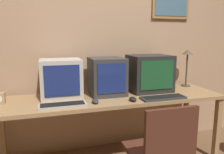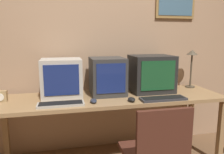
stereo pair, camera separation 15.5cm
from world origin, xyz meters
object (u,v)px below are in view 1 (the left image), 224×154
(keyboard_main, at_px, (63,105))
(mouse_far_corner, at_px, (133,99))
(monitor_right, at_px, (149,73))
(monitor_left, at_px, (61,78))
(desk_lamp, at_px, (187,59))
(monitor_center, at_px, (107,76))
(keyboard_side, at_px, (163,98))
(mouse_near_keyboard, at_px, (95,101))

(keyboard_main, xyz_separation_m, mouse_far_corner, (0.66, -0.02, 0.01))
(monitor_right, bearing_deg, monitor_left, 179.60)
(monitor_left, xyz_separation_m, desk_lamp, (1.54, 0.08, 0.15))
(monitor_center, distance_m, desk_lamp, 1.08)
(keyboard_side, distance_m, mouse_near_keyboard, 0.69)
(mouse_near_keyboard, bearing_deg, keyboard_side, -4.49)
(desk_lamp, bearing_deg, mouse_far_corner, -154.58)
(monitor_left, height_order, desk_lamp, desk_lamp)
(keyboard_side, bearing_deg, monitor_left, 159.72)
(keyboard_side, xyz_separation_m, desk_lamp, (0.57, 0.44, 0.34))
(mouse_far_corner, bearing_deg, keyboard_main, 178.11)
(keyboard_main, bearing_deg, mouse_near_keyboard, 3.50)
(mouse_far_corner, relative_size, desk_lamp, 0.23)
(keyboard_side, bearing_deg, monitor_center, 144.96)
(monitor_center, xyz_separation_m, monitor_right, (0.51, 0.01, 0.01))
(mouse_near_keyboard, relative_size, desk_lamp, 0.24)
(mouse_far_corner, xyz_separation_m, desk_lamp, (0.89, 0.42, 0.33))
(keyboard_side, height_order, mouse_near_keyboard, mouse_near_keyboard)
(monitor_left, height_order, keyboard_main, monitor_left)
(desk_lamp, bearing_deg, keyboard_main, -165.49)
(monitor_left, distance_m, monitor_right, 0.99)
(monitor_left, bearing_deg, monitor_right, -0.40)
(monitor_center, bearing_deg, mouse_far_corner, -62.90)
(monitor_left, bearing_deg, mouse_near_keyboard, -46.86)
(monitor_right, bearing_deg, keyboard_side, -92.66)
(monitor_right, height_order, mouse_near_keyboard, monitor_right)
(mouse_far_corner, bearing_deg, mouse_near_keyboard, 173.69)
(keyboard_main, distance_m, mouse_near_keyboard, 0.30)
(mouse_near_keyboard, relative_size, mouse_far_corner, 1.05)
(monitor_right, height_order, keyboard_side, monitor_right)
(monitor_left, relative_size, monitor_right, 0.88)
(monitor_left, height_order, mouse_near_keyboard, monitor_left)
(mouse_near_keyboard, bearing_deg, monitor_right, 23.03)
(keyboard_side, relative_size, mouse_far_corner, 4.28)
(desk_lamp, bearing_deg, monitor_right, -171.17)
(monitor_center, relative_size, desk_lamp, 0.85)
(monitor_center, relative_size, mouse_far_corner, 3.68)
(monitor_right, relative_size, desk_lamp, 1.00)
(monitor_center, distance_m, monitor_right, 0.51)
(monitor_left, xyz_separation_m, keyboard_main, (-0.01, -0.32, -0.18))
(monitor_center, height_order, keyboard_side, monitor_center)
(monitor_center, bearing_deg, monitor_right, 0.87)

